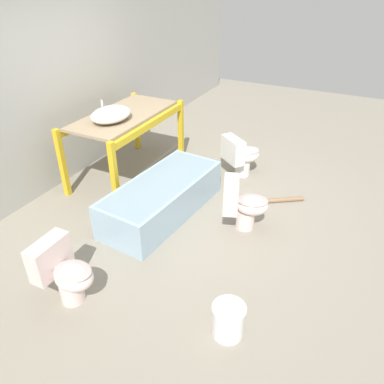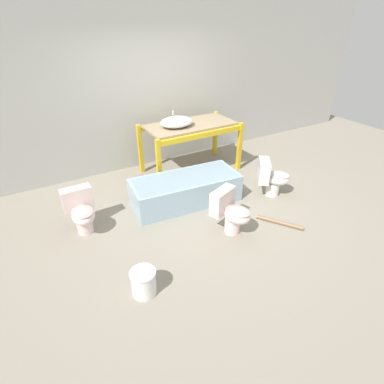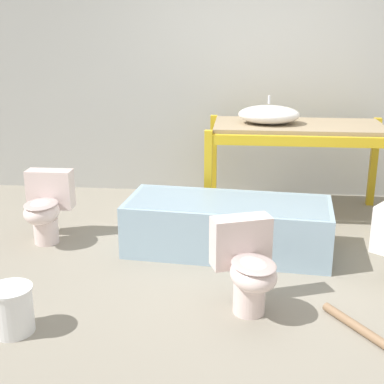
{
  "view_description": "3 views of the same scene",
  "coord_description": "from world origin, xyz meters",
  "px_view_note": "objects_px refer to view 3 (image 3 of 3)",
  "views": [
    {
      "loc": [
        -3.44,
        -1.91,
        2.65
      ],
      "look_at": [
        -0.56,
        -0.45,
        0.67
      ],
      "focal_mm": 35.0,
      "sensor_mm": 36.0,
      "label": 1
    },
    {
      "loc": [
        -2.15,
        -3.45,
        2.63
      ],
      "look_at": [
        -0.35,
        -0.35,
        0.48
      ],
      "focal_mm": 28.0,
      "sensor_mm": 36.0,
      "label": 2
    },
    {
      "loc": [
        -0.07,
        -4.05,
        1.84
      ],
      "look_at": [
        -0.43,
        -0.37,
        0.67
      ],
      "focal_mm": 50.0,
      "sensor_mm": 36.0,
      "label": 3
    }
  ],
  "objects_px": {
    "bathtub_main": "(228,222)",
    "toilet_near": "(248,265)",
    "bucket_white": "(11,309)",
    "sink_basin": "(269,115)",
    "toilet_extra": "(46,206)"
  },
  "relations": [
    {
      "from": "toilet_near",
      "to": "bucket_white",
      "type": "height_order",
      "value": "toilet_near"
    },
    {
      "from": "bathtub_main",
      "to": "toilet_near",
      "type": "distance_m",
      "value": 0.98
    },
    {
      "from": "toilet_near",
      "to": "toilet_extra",
      "type": "relative_size",
      "value": 1.0
    },
    {
      "from": "toilet_extra",
      "to": "bucket_white",
      "type": "relative_size",
      "value": 2.01
    },
    {
      "from": "sink_basin",
      "to": "bathtub_main",
      "type": "height_order",
      "value": "sink_basin"
    },
    {
      "from": "bathtub_main",
      "to": "bucket_white",
      "type": "height_order",
      "value": "bathtub_main"
    },
    {
      "from": "bathtub_main",
      "to": "toilet_extra",
      "type": "distance_m",
      "value": 1.59
    },
    {
      "from": "toilet_extra",
      "to": "sink_basin",
      "type": "bearing_deg",
      "value": 23.57
    },
    {
      "from": "sink_basin",
      "to": "toilet_extra",
      "type": "relative_size",
      "value": 0.96
    },
    {
      "from": "bathtub_main",
      "to": "bucket_white",
      "type": "distance_m",
      "value": 1.9
    },
    {
      "from": "toilet_extra",
      "to": "bucket_white",
      "type": "xyz_separation_m",
      "value": [
        0.3,
        -1.45,
        -0.17
      ]
    },
    {
      "from": "sink_basin",
      "to": "toilet_extra",
      "type": "xyz_separation_m",
      "value": [
        -1.93,
        -0.87,
        -0.69
      ]
    },
    {
      "from": "sink_basin",
      "to": "toilet_extra",
      "type": "distance_m",
      "value": 2.23
    },
    {
      "from": "toilet_extra",
      "to": "toilet_near",
      "type": "bearing_deg",
      "value": -31.0
    },
    {
      "from": "bathtub_main",
      "to": "toilet_near",
      "type": "relative_size",
      "value": 2.86
    }
  ]
}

